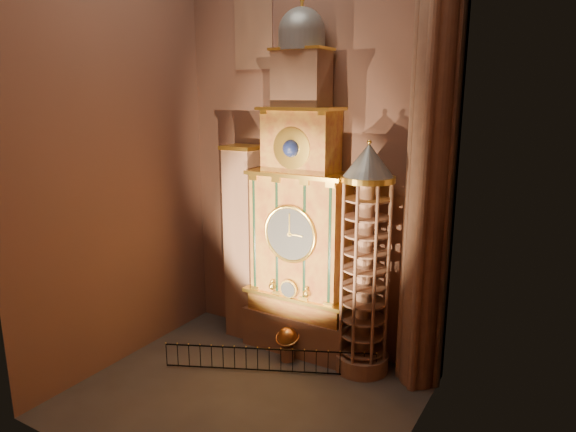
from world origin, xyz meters
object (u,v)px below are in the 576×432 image
Objects in this scene: celestial_globe at (287,341)px; portrait_tower at (244,242)px; astronomical_clock at (300,222)px; iron_railing at (269,360)px; stair_turret at (365,263)px.

portrait_tower is at bearing 158.33° from celestial_globe.
portrait_tower is at bearing 179.71° from astronomical_clock.
iron_railing is (3.33, -2.80, -4.52)m from portrait_tower.
portrait_tower is 6.27m from iron_railing.
portrait_tower is 6.91m from stair_turret.
iron_railing is (-0.14, -1.42, -0.40)m from celestial_globe.
iron_railing is (-3.57, -2.52, -4.64)m from stair_turret.
portrait_tower is 5.96× the size of celestial_globe.
portrait_tower reaches higher than iron_railing.
celestial_globe is 1.48m from iron_railing.
stair_turret reaches higher than portrait_tower.
stair_turret is at bearing 17.81° from celestial_globe.
portrait_tower reaches higher than celestial_globe.
astronomical_clock is 9.76× the size of celestial_globe.
astronomical_clock reaches higher than stair_turret.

